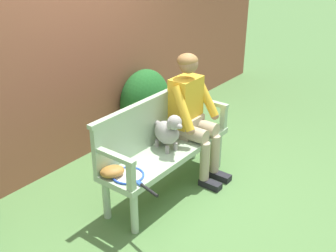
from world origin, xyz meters
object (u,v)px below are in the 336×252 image
object	(u,v)px
garden_bench	(168,155)
baseball_glove	(112,171)
person_seated	(192,112)
tennis_racket	(130,177)
dog_on_bench	(168,131)

from	to	relation	value
garden_bench	baseball_glove	distance (m)	0.71
garden_bench	person_seated	world-z (taller)	person_seated
tennis_racket	dog_on_bench	bearing A→B (deg)	3.95
tennis_racket	baseball_glove	bearing A→B (deg)	117.04
dog_on_bench	tennis_racket	distance (m)	0.64
tennis_racket	baseball_glove	distance (m)	0.16
person_seated	dog_on_bench	xyz separation A→B (m)	(-0.41, -0.00, -0.07)
garden_bench	baseball_glove	world-z (taller)	baseball_glove
garden_bench	person_seated	distance (m)	0.52
garden_bench	tennis_racket	distance (m)	0.63
dog_on_bench	baseball_glove	world-z (taller)	dog_on_bench
person_seated	tennis_racket	world-z (taller)	person_seated
dog_on_bench	tennis_racket	xyz separation A→B (m)	(-0.61, -0.04, -0.19)
person_seated	dog_on_bench	distance (m)	0.41
dog_on_bench	baseball_glove	size ratio (longest dim) A/B	1.82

